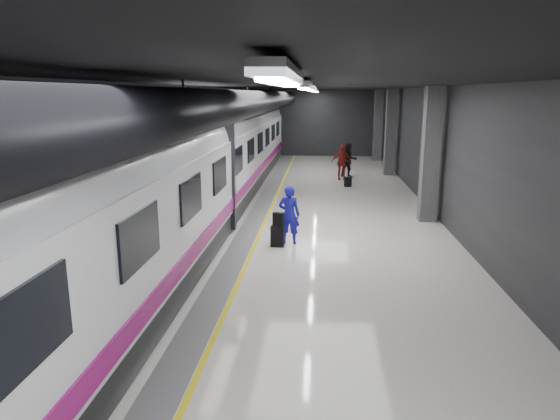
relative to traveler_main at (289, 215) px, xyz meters
name	(u,v)px	position (x,y,z in m)	size (l,w,h in m)	color
ground	(291,233)	(-0.02, 1.04, -0.85)	(40.00, 40.00, 0.00)	silver
platform_hall	(284,117)	(-0.30, 2.00, 2.68)	(10.02, 40.02, 4.51)	black
train	(186,166)	(-3.26, 1.04, 1.22)	(3.05, 38.00, 4.05)	black
traveler_main	(289,215)	(0.00, 0.00, 0.00)	(0.62, 0.41, 1.71)	#1F1CD2
suitcase_main	(277,236)	(-0.31, -0.35, -0.55)	(0.37, 0.23, 0.60)	black
shoulder_bag	(278,219)	(-0.28, -0.37, -0.05)	(0.30, 0.16, 0.39)	black
traveler_far_a	(349,160)	(2.33, 12.07, 0.03)	(0.86, 0.67, 1.77)	black
traveler_far_b	(342,162)	(1.93, 11.23, 0.03)	(1.04, 0.43, 1.77)	maroon
suitcase_far	(348,182)	(2.17, 9.28, -0.62)	(0.32, 0.20, 0.46)	black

